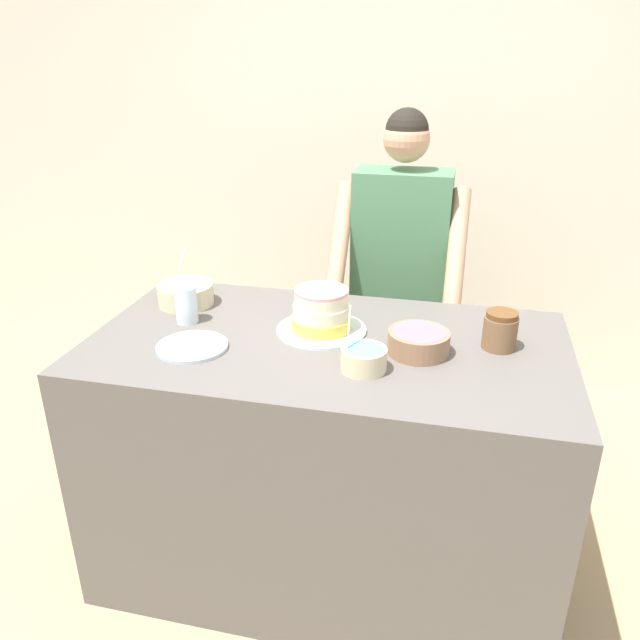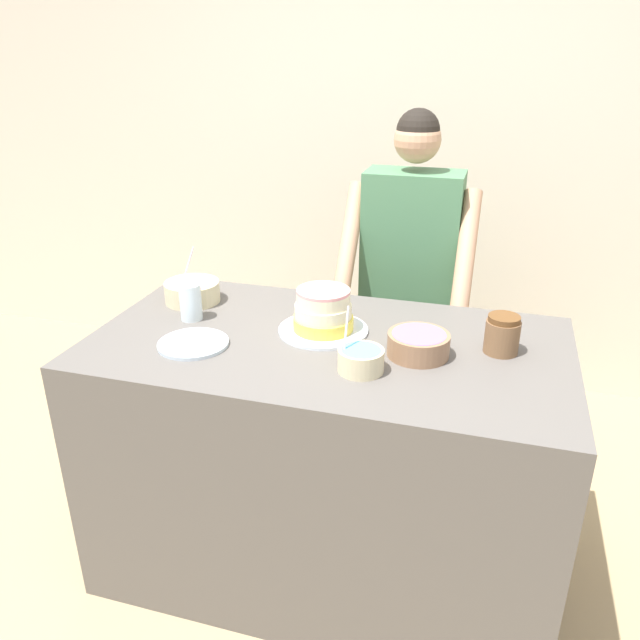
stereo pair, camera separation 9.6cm
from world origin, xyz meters
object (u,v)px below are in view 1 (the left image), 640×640
at_px(ceramic_plate, 192,347).
at_px(frosting_bowl_purple, 419,341).
at_px(drinking_glass, 186,304).
at_px(stoneware_jar, 500,330).
at_px(person_baker, 400,262).
at_px(frosting_bowl_blue, 364,358).
at_px(cake, 321,313).
at_px(frosting_bowl_pink, 186,293).

bearing_deg(ceramic_plate, frosting_bowl_purple, 10.75).
bearing_deg(ceramic_plate, drinking_glass, 117.96).
bearing_deg(stoneware_jar, frosting_bowl_purple, -159.20).
xyz_separation_m(person_baker, frosting_bowl_blue, (0.00, -0.97, 0.02)).
bearing_deg(frosting_bowl_purple, cake, 165.30).
bearing_deg(frosting_bowl_purple, drinking_glass, 175.83).
distance_m(person_baker, cake, 0.76).
bearing_deg(frosting_bowl_pink, frosting_bowl_blue, -26.24).
xyz_separation_m(cake, drinking_glass, (-0.48, -0.03, -0.00)).
relative_size(cake, frosting_bowl_blue, 1.58).
bearing_deg(frosting_bowl_blue, person_baker, 90.21).
height_order(person_baker, ceramic_plate, person_baker).
distance_m(cake, stoneware_jar, 0.58).
height_order(frosting_bowl_purple, stoneware_jar, stoneware_jar).
relative_size(person_baker, frosting_bowl_purple, 8.18).
distance_m(frosting_bowl_blue, frosting_bowl_pink, 0.82).
xyz_separation_m(frosting_bowl_blue, stoneware_jar, (0.40, 0.25, 0.02)).
distance_m(person_baker, stoneware_jar, 0.83).
xyz_separation_m(drinking_glass, stoneware_jar, (1.06, 0.04, -0.00)).
xyz_separation_m(frosting_bowl_blue, ceramic_plate, (-0.56, 0.02, -0.03)).
bearing_deg(drinking_glass, frosting_bowl_blue, -17.64).
relative_size(cake, stoneware_jar, 2.46).
height_order(person_baker, frosting_bowl_blue, person_baker).
distance_m(frosting_bowl_blue, drinking_glass, 0.69).
distance_m(frosting_bowl_purple, ceramic_plate, 0.72).
xyz_separation_m(cake, ceramic_plate, (-0.37, -0.22, -0.06)).
bearing_deg(frosting_bowl_blue, drinking_glass, 162.36).
height_order(cake, frosting_bowl_blue, frosting_bowl_blue).
bearing_deg(person_baker, frosting_bowl_blue, -89.79).
xyz_separation_m(person_baker, cake, (-0.18, -0.74, 0.04)).
relative_size(person_baker, stoneware_jar, 12.79).
relative_size(cake, drinking_glass, 2.34).
bearing_deg(drinking_glass, ceramic_plate, -62.04).
relative_size(person_baker, frosting_bowl_pink, 7.72).
distance_m(cake, frosting_bowl_purple, 0.35).
bearing_deg(drinking_glass, stoneware_jar, 1.90).
bearing_deg(frosting_bowl_purple, stoneware_jar, 20.80).
bearing_deg(ceramic_plate, cake, 30.66).
height_order(person_baker, frosting_bowl_pink, person_baker).
xyz_separation_m(person_baker, ceramic_plate, (-0.55, -0.96, -0.02)).
distance_m(cake, ceramic_plate, 0.44).
height_order(cake, stoneware_jar, cake).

